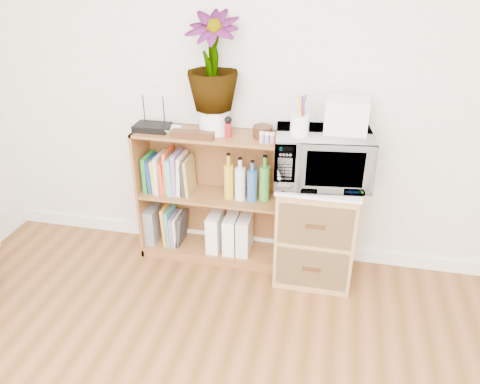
% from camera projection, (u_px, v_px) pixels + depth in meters
% --- Properties ---
extents(skirting_board, '(4.00, 0.02, 0.10)m').
position_uv_depth(skirting_board, '(262.00, 243.00, 3.53)').
color(skirting_board, white).
rests_on(skirting_board, ground).
extents(bookshelf, '(1.00, 0.30, 0.95)m').
position_uv_depth(bookshelf, '(210.00, 197.00, 3.28)').
color(bookshelf, brown).
rests_on(bookshelf, ground).
extents(wicker_unit, '(0.50, 0.45, 0.70)m').
position_uv_depth(wicker_unit, '(316.00, 230.00, 3.13)').
color(wicker_unit, '#9E7542').
rests_on(wicker_unit, ground).
extents(microwave, '(0.62, 0.46, 0.32)m').
position_uv_depth(microwave, '(322.00, 158.00, 2.88)').
color(microwave, silver).
rests_on(microwave, wicker_unit).
extents(pen_cup, '(0.11, 0.11, 0.12)m').
position_uv_depth(pen_cup, '(300.00, 125.00, 2.75)').
color(pen_cup, white).
rests_on(pen_cup, microwave).
extents(small_appliance, '(0.25, 0.21, 0.20)m').
position_uv_depth(small_appliance, '(346.00, 115.00, 2.79)').
color(small_appliance, silver).
rests_on(small_appliance, microwave).
extents(router, '(0.23, 0.16, 0.04)m').
position_uv_depth(router, '(152.00, 127.00, 3.11)').
color(router, black).
rests_on(router, bookshelf).
extents(white_bowl, '(0.13, 0.13, 0.03)m').
position_uv_depth(white_bowl, '(171.00, 130.00, 3.07)').
color(white_bowl, silver).
rests_on(white_bowl, bookshelf).
extents(plant_pot, '(0.19, 0.19, 0.16)m').
position_uv_depth(plant_pot, '(214.00, 121.00, 3.04)').
color(plant_pot, white).
rests_on(plant_pot, bookshelf).
extents(potted_plant, '(0.33, 0.33, 0.59)m').
position_uv_depth(potted_plant, '(212.00, 62.00, 2.86)').
color(potted_plant, '#2B6D31').
rests_on(potted_plant, plant_pot).
extents(trinket_box, '(0.28, 0.07, 0.04)m').
position_uv_depth(trinket_box, '(193.00, 135.00, 2.98)').
color(trinket_box, '#361F0E').
rests_on(trinket_box, bookshelf).
extents(kokeshi_doll, '(0.04, 0.04, 0.09)m').
position_uv_depth(kokeshi_doll, '(228.00, 130.00, 2.98)').
color(kokeshi_doll, maroon).
rests_on(kokeshi_doll, bookshelf).
extents(wooden_bowl, '(0.13, 0.13, 0.07)m').
position_uv_depth(wooden_bowl, '(263.00, 132.00, 2.99)').
color(wooden_bowl, '#361C0E').
rests_on(wooden_bowl, bookshelf).
extents(paint_jars, '(0.12, 0.04, 0.06)m').
position_uv_depth(paint_jars, '(267.00, 139.00, 2.89)').
color(paint_jars, pink).
rests_on(paint_jars, bookshelf).
extents(file_box, '(0.08, 0.22, 0.27)m').
position_uv_depth(file_box, '(154.00, 223.00, 3.49)').
color(file_box, slate).
rests_on(file_box, bookshelf).
extents(magazine_holder_left, '(0.09, 0.22, 0.28)m').
position_uv_depth(magazine_holder_left, '(215.00, 231.00, 3.39)').
color(magazine_holder_left, white).
rests_on(magazine_holder_left, bookshelf).
extents(magazine_holder_mid, '(0.09, 0.22, 0.27)m').
position_uv_depth(magazine_holder_mid, '(231.00, 233.00, 3.37)').
color(magazine_holder_mid, white).
rests_on(magazine_holder_mid, bookshelf).
extents(magazine_holder_right, '(0.09, 0.22, 0.27)m').
position_uv_depth(magazine_holder_right, '(245.00, 234.00, 3.35)').
color(magazine_holder_right, silver).
rests_on(magazine_holder_right, bookshelf).
extents(cookbooks, '(0.33, 0.20, 0.31)m').
position_uv_depth(cookbooks, '(169.00, 173.00, 3.26)').
color(cookbooks, '#1E712A').
rests_on(cookbooks, bookshelf).
extents(liquor_bottles, '(0.39, 0.07, 0.32)m').
position_uv_depth(liquor_bottles, '(253.00, 179.00, 3.14)').
color(liquor_bottles, gold).
rests_on(liquor_bottles, bookshelf).
extents(lower_books, '(0.16, 0.19, 0.30)m').
position_uv_depth(lower_books, '(174.00, 226.00, 3.46)').
color(lower_books, gold).
rests_on(lower_books, bookshelf).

